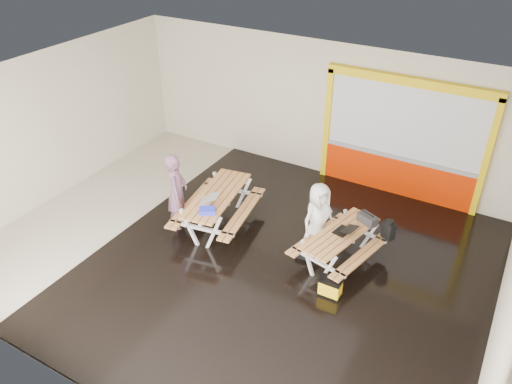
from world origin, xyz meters
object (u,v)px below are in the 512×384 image
Objects in this scene: picnic_table_left at (217,202)px; picnic_table_right at (340,240)px; blue_pouch at (207,211)px; backpack at (389,229)px; laptop_left at (209,199)px; dark_case at (305,253)px; person_left at (177,192)px; laptop_right at (345,230)px; toolbox at (368,219)px; person_right at (318,218)px; fluke_bag at (330,288)px.

picnic_table_right is at bearing 3.41° from picnic_table_left.
blue_pouch is (0.22, -0.69, 0.25)m from picnic_table_left.
laptop_left is at bearing -162.09° from backpack.
laptop_left reaches higher than dark_case.
person_left is 3.68m from laptop_right.
blue_pouch is 3.25m from toolbox.
picnic_table_left is 5.14× the size of toolbox.
blue_pouch reaches higher than dark_case.
backpack is 1.75m from dark_case.
toolbox is (0.91, 0.39, 0.06)m from person_right.
dark_case is (2.16, -0.04, -0.54)m from picnic_table_left.
backpack is (3.35, 1.52, -0.22)m from blue_pouch.
laptop_right is at bearing 99.61° from fluke_bag.
picnic_table_left is 4.97× the size of laptop_right.
picnic_table_right is 4.54× the size of laptop_left.
laptop_left is (0.01, -0.32, 0.25)m from picnic_table_left.
picnic_table_right is 2.85m from laptop_left.
person_left reaches higher than toolbox.
laptop_left is 2.31m from dark_case.
person_left reaches higher than laptop_right.
laptop_left is 1.10× the size of backpack.
fluke_bag is (0.25, -1.01, -0.35)m from picnic_table_right.
blue_pouch is 0.91× the size of dark_case.
picnic_table_right is at bearing -139.20° from backpack.
dark_case is (2.15, 0.28, -0.80)m from laptop_left.
person_left is (-3.56, -0.57, 0.33)m from picnic_table_right.
laptop_right is 1.03× the size of toolbox.
person_right reaches higher than toolbox.
person_right is 2.26m from blue_pouch.
laptop_right is 1.46× the size of blue_pouch.
picnic_table_left is 5.60× the size of backpack.
fluke_bag is (0.18, -1.05, -0.59)m from laptop_right.
picnic_table_left is at bearing 178.97° from dark_case.
laptop_left is 3.75m from backpack.
picnic_table_right is at bearing -120.14° from toolbox.
toolbox is at bearing 18.83° from laptop_left.
person_right is (2.23, 0.36, 0.13)m from picnic_table_left.
person_left is at bearing -173.71° from laptop_left.
picnic_table_right is at bearing 17.87° from dark_case.
backpack is at bearing 72.65° from fluke_bag.
laptop_left is (0.77, 0.09, 0.01)m from person_left.
laptop_right is (0.07, 0.04, 0.23)m from picnic_table_right.
laptop_left is 3.16m from fluke_bag.
blue_pouch reaches higher than laptop_right.
backpack is (3.56, 1.15, -0.22)m from laptop_left.
blue_pouch is (-2.58, -0.86, 0.33)m from picnic_table_right.
person_right reaches higher than picnic_table_right.
laptop_right is (3.63, 0.61, -0.09)m from person_left.
blue_pouch reaches higher than picnic_table_left.
picnic_table_left is 2.23m from dark_case.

